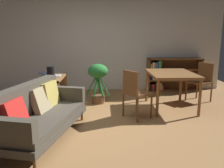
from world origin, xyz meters
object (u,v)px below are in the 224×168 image
at_px(bookshelf, 169,75).
at_px(fabric_couch, 38,112).
at_px(media_console, 55,90).
at_px(desk_speaker, 51,73).
at_px(potted_floor_plant, 98,77).
at_px(dining_chair_near, 201,80).
at_px(open_laptop, 52,75).
at_px(dining_table, 171,76).
at_px(dining_chair_far, 135,91).

bearing_deg(bookshelf, fabric_couch, -133.57).
distance_m(media_console, desk_speaker, 0.54).
bearing_deg(desk_speaker, potted_floor_plant, 20.51).
distance_m(desk_speaker, bookshelf, 3.32).
distance_m(fabric_couch, dining_chair_near, 3.78).
distance_m(open_laptop, potted_floor_plant, 1.04).
height_order(media_console, potted_floor_plant, potted_floor_plant).
bearing_deg(fabric_couch, dining_table, 29.66).
bearing_deg(open_laptop, dining_table, -9.93).
bearing_deg(fabric_couch, potted_floor_plant, 64.29).
distance_m(potted_floor_plant, bookshelf, 2.30).
height_order(fabric_couch, open_laptop, fabric_couch).
xyz_separation_m(desk_speaker, bookshelf, (2.92, 1.54, -0.32)).
xyz_separation_m(fabric_couch, media_console, (-0.10, 1.73, -0.09)).
distance_m(open_laptop, dining_chair_near, 3.45).
bearing_deg(potted_floor_plant, dining_table, -15.38).
xyz_separation_m(fabric_couch, dining_chair_far, (1.56, 0.78, 0.12)).
relative_size(fabric_couch, desk_speaker, 7.28).
relative_size(potted_floor_plant, dining_chair_far, 1.00).
xyz_separation_m(media_console, dining_chair_near, (3.37, 0.16, 0.19)).
height_order(dining_chair_near, dining_chair_far, dining_chair_far).
distance_m(dining_chair_near, dining_chair_far, 2.04).
xyz_separation_m(desk_speaker, potted_floor_plant, (0.96, 0.36, -0.16)).
xyz_separation_m(potted_floor_plant, dining_chair_near, (2.41, 0.10, -0.10)).
height_order(open_laptop, bookshelf, bookshelf).
relative_size(desk_speaker, dining_chair_near, 0.30).
xyz_separation_m(fabric_couch, open_laptop, (-0.18, 1.82, 0.25)).
distance_m(desk_speaker, dining_chair_near, 3.41).
height_order(open_laptop, dining_table, dining_table).
height_order(open_laptop, dining_chair_near, dining_chair_near).
xyz_separation_m(media_console, dining_table, (2.50, -0.36, 0.37)).
height_order(media_console, open_laptop, open_laptop).
bearing_deg(media_console, fabric_couch, -86.64).
distance_m(desk_speaker, dining_table, 2.50).
relative_size(dining_table, bookshelf, 0.81).
bearing_deg(potted_floor_plant, media_console, -176.51).
xyz_separation_m(potted_floor_plant, dining_chair_far, (0.70, -1.00, -0.08)).
height_order(desk_speaker, dining_table, desk_speaker).
bearing_deg(fabric_couch, dining_chair_far, 26.71).
bearing_deg(potted_floor_plant, dining_chair_far, -55.23).
relative_size(fabric_couch, dining_chair_far, 2.15).
bearing_deg(dining_table, media_console, 171.71).
bearing_deg(open_laptop, media_console, -48.90).
bearing_deg(dining_chair_near, potted_floor_plant, -177.69).
xyz_separation_m(open_laptop, dining_chair_near, (3.45, 0.07, -0.15)).
distance_m(desk_speaker, dining_chair_far, 1.80).
relative_size(fabric_couch, dining_chair_near, 2.17).
xyz_separation_m(media_console, open_laptop, (-0.08, 0.09, 0.34)).
distance_m(desk_speaker, potted_floor_plant, 1.04).
relative_size(open_laptop, dining_chair_near, 0.53).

